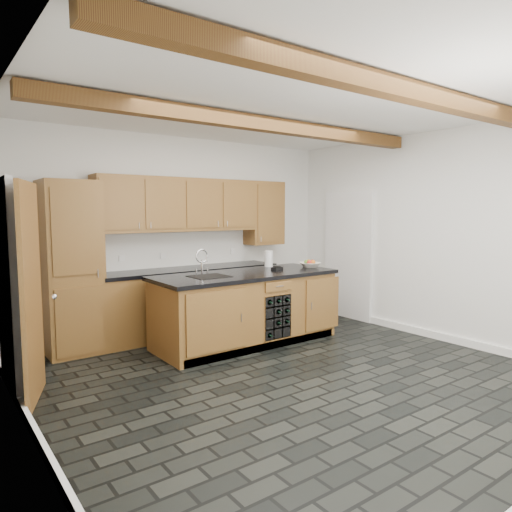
{
  "coord_description": "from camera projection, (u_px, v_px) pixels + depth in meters",
  "views": [
    {
      "loc": [
        -3.09,
        -3.54,
        1.74
      ],
      "look_at": [
        0.1,
        0.8,
        1.2
      ],
      "focal_mm": 32.0,
      "sensor_mm": 36.0,
      "label": 1
    }
  ],
  "objects": [
    {
      "name": "fruit_cluster",
      "position": [
        310.0,
        262.0,
        6.53
      ],
      "size": [
        0.16,
        0.17,
        0.07
      ],
      "color": "red",
      "rests_on": "fruit_bowl"
    },
    {
      "name": "fruit_bowl",
      "position": [
        310.0,
        265.0,
        6.54
      ],
      "size": [
        0.39,
        0.39,
        0.07
      ],
      "primitive_type": "imported",
      "rotation": [
        0.0,
        0.0,
        -0.42
      ],
      "color": "silver",
      "rests_on": "island"
    },
    {
      "name": "paper_towel",
      "position": [
        269.0,
        259.0,
        6.61
      ],
      "size": [
        0.12,
        0.12,
        0.23
      ],
      "primitive_type": "cylinder",
      "color": "white",
      "rests_on": "island"
    },
    {
      "name": "kitchen_scale",
      "position": [
        277.0,
        268.0,
        6.28
      ],
      "size": [
        0.18,
        0.13,
        0.05
      ],
      "rotation": [
        0.0,
        0.0,
        0.25
      ],
      "color": "black",
      "rests_on": "island"
    },
    {
      "name": "faucet",
      "position": [
        208.0,
        273.0,
        5.66
      ],
      "size": [
        0.45,
        0.4,
        0.34
      ],
      "color": "black",
      "rests_on": "island"
    },
    {
      "name": "ground",
      "position": [
        293.0,
        375.0,
        4.83
      ],
      "size": [
        5.0,
        5.0,
        0.0
      ],
      "primitive_type": "plane",
      "color": "black",
      "rests_on": "ground"
    },
    {
      "name": "mug",
      "position": [
        101.0,
        271.0,
        5.72
      ],
      "size": [
        0.13,
        0.13,
        0.1
      ],
      "primitive_type": "imported",
      "rotation": [
        0.0,
        0.0,
        0.22
      ],
      "color": "white",
      "rests_on": "back_cabinetry"
    },
    {
      "name": "back_cabinetry",
      "position": [
        167.0,
        266.0,
        6.3
      ],
      "size": [
        3.65,
        0.62,
        2.2
      ],
      "color": "brown",
      "rests_on": "ground"
    },
    {
      "name": "room_shell",
      "position": [
        257.0,
        230.0,
        5.06
      ],
      "size": [
        5.01,
        5.0,
        5.0
      ],
      "color": "white",
      "rests_on": "ground"
    },
    {
      "name": "island",
      "position": [
        247.0,
        308.0,
        5.99
      ],
      "size": [
        2.48,
        0.96,
        0.93
      ],
      "color": "brown",
      "rests_on": "ground"
    }
  ]
}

